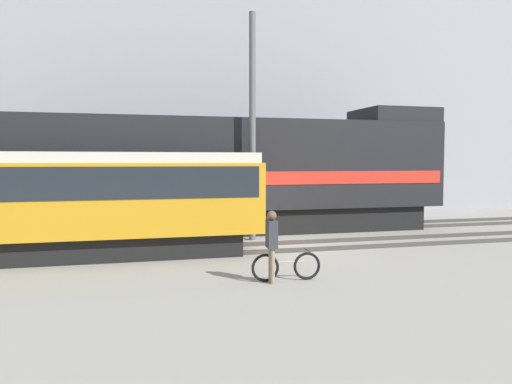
{
  "coord_description": "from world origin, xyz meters",
  "views": [
    {
      "loc": [
        -5.06,
        -15.86,
        2.84
      ],
      "look_at": [
        -0.7,
        0.43,
        1.8
      ],
      "focal_mm": 35.0,
      "sensor_mm": 36.0,
      "label": 1
    }
  ],
  "objects_px": {
    "bicycle": "(286,267)",
    "streetcar": "(81,198)",
    "freight_locomotive": "(220,174)",
    "utility_pole_left": "(252,127)",
    "person": "(272,239)"
  },
  "relations": [
    {
      "from": "person",
      "to": "utility_pole_left",
      "type": "height_order",
      "value": "utility_pole_left"
    },
    {
      "from": "streetcar",
      "to": "utility_pole_left",
      "type": "bearing_deg",
      "value": 19.59
    },
    {
      "from": "streetcar",
      "to": "utility_pole_left",
      "type": "xyz_separation_m",
      "value": [
        5.67,
        2.02,
        2.28
      ]
    },
    {
      "from": "streetcar",
      "to": "bicycle",
      "type": "xyz_separation_m",
      "value": [
        4.9,
        -4.17,
        -1.43
      ]
    },
    {
      "from": "bicycle",
      "to": "streetcar",
      "type": "bearing_deg",
      "value": 139.62
    },
    {
      "from": "freight_locomotive",
      "to": "bicycle",
      "type": "distance_m",
      "value": 8.45
    },
    {
      "from": "person",
      "to": "utility_pole_left",
      "type": "relative_size",
      "value": 0.21
    },
    {
      "from": "freight_locomotive",
      "to": "utility_pole_left",
      "type": "xyz_separation_m",
      "value": [
        0.8,
        -2.02,
        1.7
      ]
    },
    {
      "from": "bicycle",
      "to": "utility_pole_left",
      "type": "height_order",
      "value": "utility_pole_left"
    },
    {
      "from": "streetcar",
      "to": "person",
      "type": "xyz_separation_m",
      "value": [
        4.49,
        -4.29,
        -0.74
      ]
    },
    {
      "from": "freight_locomotive",
      "to": "streetcar",
      "type": "relative_size",
      "value": 1.77
    },
    {
      "from": "streetcar",
      "to": "freight_locomotive",
      "type": "bearing_deg",
      "value": 39.66
    },
    {
      "from": "bicycle",
      "to": "person",
      "type": "bearing_deg",
      "value": -162.46
    },
    {
      "from": "bicycle",
      "to": "person",
      "type": "height_order",
      "value": "person"
    },
    {
      "from": "person",
      "to": "freight_locomotive",
      "type": "bearing_deg",
      "value": 87.43
    }
  ]
}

